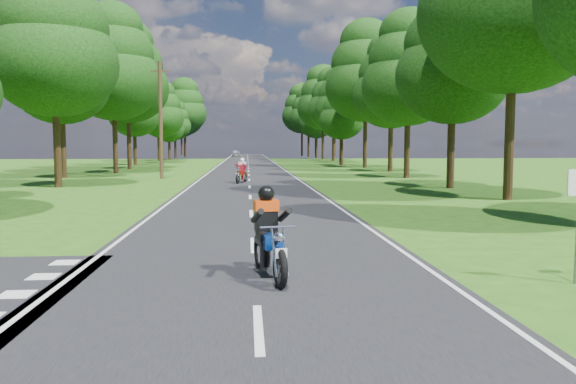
{
  "coord_description": "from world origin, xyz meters",
  "views": [
    {
      "loc": [
        -0.13,
        -11.1,
        2.4
      ],
      "look_at": [
        0.97,
        4.0,
        1.1
      ],
      "focal_mm": 35.0,
      "sensor_mm": 36.0,
      "label": 1
    }
  ],
  "objects": [
    {
      "name": "distant_car",
      "position": [
        -2.24,
        95.49,
        0.64
      ],
      "size": [
        1.59,
        3.69,
        1.24
      ],
      "primitive_type": "imported",
      "rotation": [
        0.0,
        0.0,
        0.04
      ],
      "color": "#A6A7AD",
      "rests_on": "main_road"
    },
    {
      "name": "rider_near_blue",
      "position": [
        0.25,
        -1.21,
        0.84
      ],
      "size": [
        1.01,
        2.05,
        1.64
      ],
      "primitive_type": null,
      "rotation": [
        0.0,
        0.0,
        0.19
      ],
      "color": "navy",
      "rests_on": "main_road"
    },
    {
      "name": "telegraph_pole",
      "position": [
        -6.0,
        28.0,
        4.07
      ],
      "size": [
        1.2,
        0.26,
        8.0
      ],
      "color": "#382616",
      "rests_on": "ground"
    },
    {
      "name": "main_road",
      "position": [
        0.0,
        50.0,
        0.01
      ],
      "size": [
        7.0,
        140.0,
        0.02
      ],
      "primitive_type": "cube",
      "color": "black",
      "rests_on": "ground"
    },
    {
      "name": "rider_far_red",
      "position": [
        -0.48,
        23.33,
        0.79
      ],
      "size": [
        1.1,
        1.94,
        1.54
      ],
      "primitive_type": null,
      "rotation": [
        0.0,
        0.0,
        -0.28
      ],
      "color": "#A11A0C",
      "rests_on": "main_road"
    },
    {
      "name": "road_markings",
      "position": [
        -0.14,
        48.13,
        0.02
      ],
      "size": [
        7.4,
        140.0,
        0.01
      ],
      "color": "silver",
      "rests_on": "main_road"
    },
    {
      "name": "ground",
      "position": [
        0.0,
        0.0,
        0.0
      ],
      "size": [
        160.0,
        160.0,
        0.0
      ],
      "primitive_type": "plane",
      "color": "#265012",
      "rests_on": "ground"
    },
    {
      "name": "treeline",
      "position": [
        1.43,
        60.06,
        8.25
      ],
      "size": [
        40.0,
        115.35,
        14.78
      ],
      "color": "black",
      "rests_on": "ground"
    }
  ]
}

